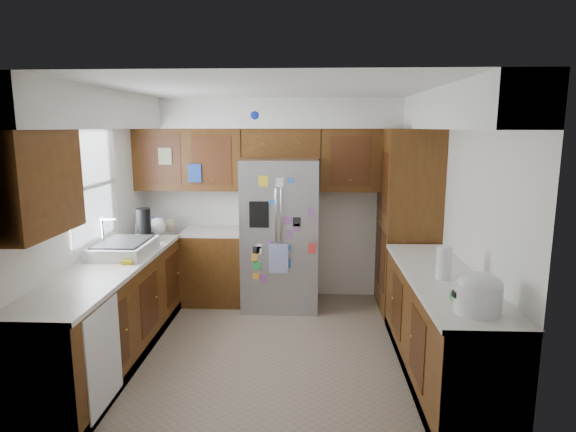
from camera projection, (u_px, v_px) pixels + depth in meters
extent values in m
plane|color=gray|center=(274.00, 348.00, 4.79)|extent=(3.60, 3.60, 0.00)
cube|color=white|center=(283.00, 200.00, 6.14)|extent=(3.60, 0.04, 2.50)
cube|color=white|center=(87.00, 223.00, 4.65)|extent=(0.04, 3.20, 2.50)
cube|color=white|center=(465.00, 227.00, 4.48)|extent=(0.04, 3.20, 2.50)
cube|color=white|center=(253.00, 277.00, 2.99)|extent=(3.60, 0.04, 2.50)
cube|color=white|center=(272.00, 88.00, 4.34)|extent=(3.60, 3.20, 0.02)
cube|color=white|center=(281.00, 114.00, 5.76)|extent=(3.60, 0.38, 0.35)
cube|color=white|center=(99.00, 110.00, 4.44)|extent=(0.38, 3.20, 0.35)
cube|color=white|center=(452.00, 109.00, 4.30)|extent=(0.38, 3.20, 0.35)
cube|color=#49270E|center=(190.00, 159.00, 5.93)|extent=(1.33, 0.34, 0.75)
cube|color=#49270E|center=(375.00, 160.00, 5.82)|extent=(1.33, 0.34, 0.75)
cube|color=#49270E|center=(31.00, 183.00, 3.42)|extent=(0.34, 0.85, 0.75)
cube|color=white|center=(91.00, 186.00, 4.68)|extent=(0.02, 0.90, 1.05)
cube|color=white|center=(94.00, 186.00, 4.68)|extent=(0.01, 1.02, 1.15)
cube|color=#1C41A5|center=(195.00, 173.00, 5.76)|extent=(0.16, 0.02, 0.22)
cube|color=beige|center=(165.00, 156.00, 5.74)|extent=(0.16, 0.02, 0.20)
cube|color=#49270E|center=(111.00, 315.00, 4.49)|extent=(0.60, 2.60, 0.88)
cube|color=#49270E|center=(216.00, 267.00, 6.03)|extent=(0.75, 0.60, 0.88)
cube|color=silver|center=(107.00, 268.00, 4.40)|extent=(0.63, 2.60, 0.04)
cube|color=silver|center=(215.00, 231.00, 5.94)|extent=(0.75, 0.60, 0.04)
cube|color=black|center=(114.00, 354.00, 4.56)|extent=(0.60, 2.60, 0.10)
cube|color=white|center=(104.00, 356.00, 3.63)|extent=(0.01, 0.58, 0.80)
cube|color=#49270E|center=(441.00, 329.00, 4.18)|extent=(0.60, 2.25, 0.88)
cube|color=silver|center=(444.00, 278.00, 4.09)|extent=(0.63, 2.25, 0.04)
cube|color=black|center=(438.00, 370.00, 4.25)|extent=(0.60, 2.25, 0.10)
cube|color=#49270E|center=(407.00, 221.00, 5.66)|extent=(0.60, 0.90, 2.15)
cube|color=#939398|center=(281.00, 234.00, 5.81)|extent=(0.90, 0.75, 1.80)
cylinder|color=silver|center=(276.00, 228.00, 5.40)|extent=(0.02, 0.02, 0.90)
cylinder|color=silver|center=(281.00, 228.00, 5.40)|extent=(0.02, 0.02, 0.90)
cube|color=black|center=(259.00, 215.00, 5.40)|extent=(0.22, 0.01, 0.30)
cube|color=silver|center=(279.00, 258.00, 5.45)|extent=(0.22, 0.01, 0.34)
cube|color=#8C4C99|center=(270.00, 243.00, 5.45)|extent=(0.05, 0.00, 0.07)
cube|color=yellow|center=(263.00, 181.00, 5.32)|extent=(0.11, 0.00, 0.12)
cube|color=white|center=(280.00, 182.00, 5.32)|extent=(0.08, 0.00, 0.10)
cube|color=red|center=(312.00, 248.00, 5.44)|extent=(0.09, 0.00, 0.12)
cube|color=orange|center=(254.00, 257.00, 5.49)|extent=(0.07, 0.00, 0.12)
cube|color=orange|center=(256.00, 276.00, 5.53)|extent=(0.09, 0.00, 0.07)
cube|color=#8C4C99|center=(289.00, 234.00, 5.42)|extent=(0.05, 0.00, 0.10)
cube|color=white|center=(259.00, 246.00, 5.46)|extent=(0.06, 0.00, 0.05)
cube|color=black|center=(256.00, 250.00, 5.47)|extent=(0.08, 0.00, 0.08)
cube|color=white|center=(259.00, 250.00, 5.47)|extent=(0.06, 0.00, 0.09)
cube|color=#8C4C99|center=(297.00, 228.00, 5.40)|extent=(0.06, 0.00, 0.09)
cube|color=#8C4C99|center=(311.00, 212.00, 5.36)|extent=(0.07, 0.00, 0.10)
cube|color=blue|center=(287.00, 263.00, 5.48)|extent=(0.09, 0.00, 0.11)
cube|color=blue|center=(291.00, 181.00, 5.31)|extent=(0.07, 0.00, 0.06)
cube|color=green|center=(257.00, 265.00, 5.50)|extent=(0.09, 0.00, 0.09)
cube|color=blue|center=(272.00, 202.00, 5.36)|extent=(0.10, 0.00, 0.06)
cube|color=black|center=(297.00, 222.00, 5.39)|extent=(0.09, 0.00, 0.10)
cube|color=blue|center=(288.00, 247.00, 5.45)|extent=(0.07, 0.00, 0.06)
cube|color=#8C4C99|center=(288.00, 220.00, 5.39)|extent=(0.09, 0.00, 0.08)
cube|color=#8C4C99|center=(263.00, 279.00, 5.53)|extent=(0.08, 0.00, 0.10)
cube|color=#49270E|center=(282.00, 143.00, 5.84)|extent=(0.96, 0.34, 0.35)
sphere|color=#1024A3|center=(256.00, 116.00, 5.73)|extent=(0.30, 0.30, 0.30)
cylinder|color=black|center=(288.00, 122.00, 5.77)|extent=(0.29, 0.29, 0.17)
ellipsoid|color=#333338|center=(288.00, 115.00, 5.75)|extent=(0.27, 0.27, 0.12)
cube|color=white|center=(124.00, 248.00, 4.78)|extent=(0.52, 0.70, 0.12)
cube|color=black|center=(123.00, 242.00, 4.77)|extent=(0.44, 0.60, 0.02)
cylinder|color=silver|center=(103.00, 232.00, 4.76)|extent=(0.02, 0.02, 0.30)
cylinder|color=silver|center=(108.00, 220.00, 4.74)|extent=(0.16, 0.02, 0.02)
cube|color=yellow|center=(130.00, 260.00, 4.50)|extent=(0.10, 0.18, 0.04)
cube|color=black|center=(144.00, 238.00, 5.26)|extent=(0.18, 0.14, 0.10)
cylinder|color=black|center=(143.00, 221.00, 5.23)|extent=(0.16, 0.16, 0.28)
cylinder|color=#939398|center=(142.00, 230.00, 5.43)|extent=(0.14, 0.14, 0.20)
sphere|color=white|center=(158.00, 226.00, 5.67)|extent=(0.20, 0.20, 0.20)
cube|color=#3F72B2|center=(153.00, 225.00, 5.78)|extent=(0.14, 0.10, 0.18)
cube|color=#BFB28C|center=(171.00, 226.00, 5.84)|extent=(0.10, 0.08, 0.14)
cylinder|color=white|center=(139.00, 239.00, 5.18)|extent=(0.08, 0.08, 0.11)
cylinder|color=white|center=(478.00, 297.00, 3.27)|extent=(0.32, 0.32, 0.21)
ellipsoid|color=white|center=(479.00, 283.00, 3.25)|extent=(0.31, 0.31, 0.14)
cube|color=black|center=(456.00, 294.00, 3.27)|extent=(0.04, 0.06, 0.04)
cylinder|color=white|center=(444.00, 263.00, 3.99)|extent=(0.12, 0.12, 0.28)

